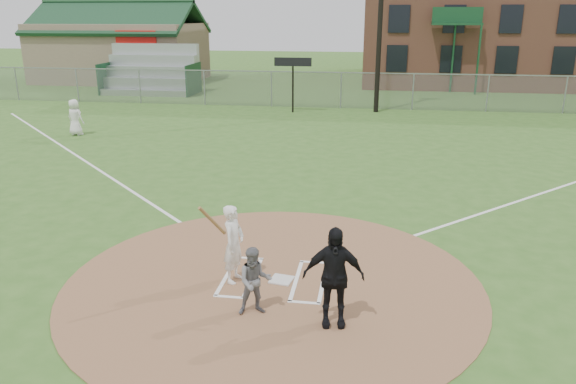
# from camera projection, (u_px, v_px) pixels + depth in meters

# --- Properties ---
(ground) EXTENTS (140.00, 140.00, 0.00)m
(ground) POSITION_uv_depth(u_px,v_px,m) (273.00, 283.00, 11.36)
(ground) COLOR #345F20
(ground) RESTS_ON ground
(dirt_circle) EXTENTS (8.40, 8.40, 0.02)m
(dirt_circle) POSITION_uv_depth(u_px,v_px,m) (273.00, 282.00, 11.35)
(dirt_circle) COLOR #926645
(dirt_circle) RESTS_ON ground
(home_plate) EXTENTS (0.50, 0.50, 0.03)m
(home_plate) POSITION_uv_depth(u_px,v_px,m) (281.00, 280.00, 11.41)
(home_plate) COLOR silver
(home_plate) RESTS_ON dirt_circle
(foul_line_third) EXTENTS (17.04, 17.04, 0.01)m
(foul_line_third) POSITION_uv_depth(u_px,v_px,m) (80.00, 158.00, 21.11)
(foul_line_third) COLOR white
(foul_line_third) RESTS_ON ground
(catcher) EXTENTS (0.73, 0.64, 1.27)m
(catcher) POSITION_uv_depth(u_px,v_px,m) (255.00, 281.00, 10.00)
(catcher) COLOR slate
(catcher) RESTS_ON dirt_circle
(umpire) EXTENTS (1.10, 0.56, 1.81)m
(umpire) POSITION_uv_depth(u_px,v_px,m) (333.00, 277.00, 9.57)
(umpire) COLOR black
(umpire) RESTS_ON dirt_circle
(ondeck_player) EXTENTS (0.87, 0.66, 1.59)m
(ondeck_player) POSITION_uv_depth(u_px,v_px,m) (75.00, 117.00, 24.79)
(ondeck_player) COLOR white
(ondeck_player) RESTS_ON ground
(batters_boxes) EXTENTS (2.08, 1.88, 0.01)m
(batters_boxes) POSITION_uv_depth(u_px,v_px,m) (274.00, 278.00, 11.49)
(batters_boxes) COLOR white
(batters_boxes) RESTS_ON dirt_circle
(batter_at_plate) EXTENTS (0.77, 0.98, 1.78)m
(batter_at_plate) POSITION_uv_depth(u_px,v_px,m) (233.00, 244.00, 11.17)
(batter_at_plate) COLOR white
(batter_at_plate) RESTS_ON dirt_circle
(outfield_fence) EXTENTS (56.08, 0.08, 2.03)m
(outfield_fence) POSITION_uv_depth(u_px,v_px,m) (341.00, 90.00, 31.76)
(outfield_fence) COLOR slate
(outfield_fence) RESTS_ON ground
(bleachers) EXTENTS (6.08, 3.20, 3.20)m
(bleachers) POSITION_uv_depth(u_px,v_px,m) (150.00, 69.00, 37.39)
(bleachers) COLOR #B7BABF
(bleachers) RESTS_ON ground
(clubhouse) EXTENTS (12.20, 8.71, 6.23)m
(clubhouse) POSITION_uv_depth(u_px,v_px,m) (122.00, 50.00, 44.26)
(clubhouse) COLOR #8B755E
(clubhouse) RESTS_ON ground
(scoreboard_sign) EXTENTS (2.00, 0.10, 2.93)m
(scoreboard_sign) POSITION_uv_depth(u_px,v_px,m) (293.00, 68.00, 30.00)
(scoreboard_sign) COLOR black
(scoreboard_sign) RESTS_ON ground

